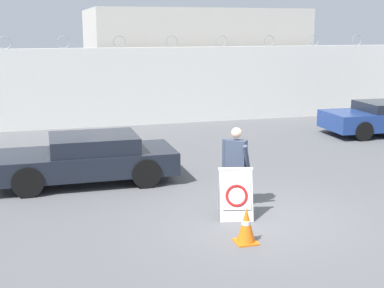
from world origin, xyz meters
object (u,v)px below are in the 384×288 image
Objects in this scene: barricade_sign at (236,193)px; parked_car_far_side at (384,117)px; security_guard at (236,164)px; traffic_cone_near at (246,225)px; parked_car_front_coupe at (87,158)px.

parked_car_far_side reaches higher than barricade_sign.
parked_car_far_side is (7.98, 6.05, -0.36)m from security_guard.
parked_car_front_coupe is (-2.35, 4.67, 0.29)m from traffic_cone_near.
traffic_cone_near is (-0.29, -1.30, -0.18)m from barricade_sign.
security_guard is (0.21, 0.57, 0.46)m from barricade_sign.
security_guard reaches higher than barricade_sign.
parked_car_front_coupe is at bearing 18.66° from parked_car_far_side.
parked_car_far_side is (8.19, 6.62, 0.10)m from barricade_sign.
parked_car_front_coupe is (-2.85, 2.80, -0.35)m from security_guard.
security_guard is at bearing 74.94° from traffic_cone_near.
parked_car_far_side is at bearing 77.12° from security_guard.
security_guard is 4.01m from parked_car_front_coupe.
barricade_sign is at bearing 128.45° from parked_car_front_coupe.
barricade_sign is 0.23× the size of parked_car_front_coupe.
barricade_sign is 4.28m from parked_car_front_coupe.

